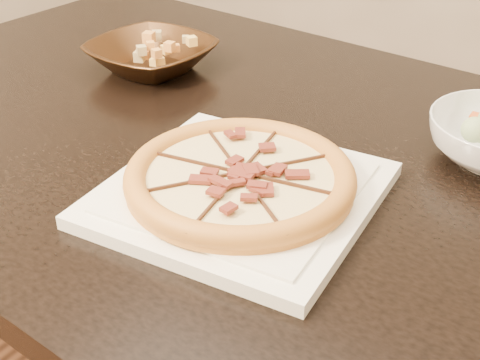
{
  "coord_description": "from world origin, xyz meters",
  "views": [
    {
      "loc": [
        0.57,
        -0.72,
        1.21
      ],
      "look_at": [
        0.18,
        -0.13,
        0.78
      ],
      "focal_mm": 50.0,
      "sensor_mm": 36.0,
      "label": 1
    }
  ],
  "objects": [
    {
      "name": "dining_table",
      "position": [
        0.05,
        0.02,
        0.65
      ],
      "size": [
        1.47,
        1.01,
        0.75
      ],
      "color": "black",
      "rests_on": "floor"
    },
    {
      "name": "plate",
      "position": [
        0.18,
        -0.13,
        0.76
      ],
      "size": [
        0.34,
        0.34,
        0.02
      ],
      "color": "white",
      "rests_on": "dining_table"
    },
    {
      "name": "pizza",
      "position": [
        0.18,
        -0.13,
        0.78
      ],
      "size": [
        0.29,
        0.29,
        0.03
      ],
      "color": "#CD873B",
      "rests_on": "plate"
    },
    {
      "name": "bronze_bowl",
      "position": [
        -0.19,
        0.15,
        0.78
      ],
      "size": [
        0.23,
        0.23,
        0.05
      ],
      "primitive_type": "imported",
      "rotation": [
        0.0,
        0.0,
        -0.06
      ],
      "color": "#442B17",
      "rests_on": "dining_table"
    },
    {
      "name": "mixed_dish",
      "position": [
        -0.19,
        0.15,
        0.82
      ],
      "size": [
        0.08,
        0.1,
        0.03
      ],
      "color": "tan",
      "rests_on": "bronze_bowl"
    }
  ]
}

